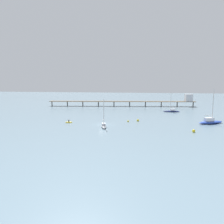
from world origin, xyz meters
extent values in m
plane|color=slate|center=(0.00, 0.00, 0.00)|extent=(400.00, 400.00, 0.00)
cube|color=brown|center=(0.00, 52.89, 2.69)|extent=(80.67, 14.09, 0.30)
cylinder|color=#38332D|center=(-39.10, 47.89, 1.27)|extent=(0.50, 0.50, 2.54)
cylinder|color=#38332D|center=(-30.41, 49.00, 1.27)|extent=(0.50, 0.50, 2.54)
cylinder|color=#38332D|center=(-21.72, 50.11, 1.27)|extent=(0.50, 0.50, 2.54)
cylinder|color=#38332D|center=(-13.03, 51.22, 1.27)|extent=(0.50, 0.50, 2.54)
cylinder|color=#38332D|center=(-4.34, 52.34, 1.27)|extent=(0.50, 0.50, 2.54)
cylinder|color=#38332D|center=(4.34, 53.45, 1.27)|extent=(0.50, 0.50, 2.54)
cylinder|color=#38332D|center=(13.03, 54.56, 1.27)|extent=(0.50, 0.50, 2.54)
cylinder|color=#38332D|center=(21.72, 55.67, 1.27)|extent=(0.50, 0.50, 2.54)
cylinder|color=#38332D|center=(30.41, 56.78, 1.27)|extent=(0.50, 0.50, 2.54)
cylinder|color=#38332D|center=(39.10, 57.89, 1.27)|extent=(0.50, 0.50, 2.54)
cube|color=silver|center=(36.46, 57.55, 4.84)|extent=(4.10, 4.10, 4.00)
ellipsoid|color=gray|center=(1.11, -3.97, 0.28)|extent=(2.95, 6.20, 0.57)
cube|color=silver|center=(0.99, -3.50, 0.87)|extent=(1.42, 1.90, 0.60)
cylinder|color=silver|center=(1.18, -4.26, 4.57)|extent=(0.19, 0.19, 8.01)
cylinder|color=silver|center=(0.86, -3.01, 2.01)|extent=(0.80, 2.54, 0.15)
ellipsoid|color=navy|center=(24.84, 33.53, 0.31)|extent=(7.60, 2.38, 0.62)
cube|color=silver|center=(25.44, 33.56, 0.97)|extent=(2.30, 1.48, 0.71)
cylinder|color=silver|center=(24.47, 33.50, 4.83)|extent=(0.21, 0.21, 8.42)
cylinder|color=silver|center=(26.12, 33.61, 2.14)|extent=(3.31, 0.37, 0.17)
ellipsoid|color=#2D4CB7|center=(34.59, 7.06, 0.47)|extent=(9.12, 6.05, 0.94)
cube|color=silver|center=(33.94, 6.74, 1.48)|extent=(3.33, 2.74, 1.08)
cylinder|color=silver|center=(35.00, 7.26, 6.21)|extent=(0.23, 0.23, 10.54)
cylinder|color=silver|center=(33.58, 6.56, 2.84)|extent=(2.92, 1.55, 0.18)
ellipsoid|color=yellow|center=(-11.88, 1.31, 0.17)|extent=(2.52, 1.45, 0.35)
cylinder|color=#26262D|center=(-11.88, 1.31, 0.62)|extent=(0.41, 0.41, 0.55)
sphere|color=tan|center=(-11.88, 1.31, 1.02)|extent=(0.24, 0.24, 0.24)
sphere|color=yellow|center=(10.88, 7.54, 0.39)|extent=(0.78, 0.78, 0.78)
sphere|color=yellow|center=(26.53, -6.59, 0.41)|extent=(0.81, 0.81, 0.81)
sphere|color=yellow|center=(7.61, 5.86, 0.28)|extent=(0.57, 0.57, 0.57)
camera|label=1|loc=(13.79, -66.87, 13.70)|focal=34.77mm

